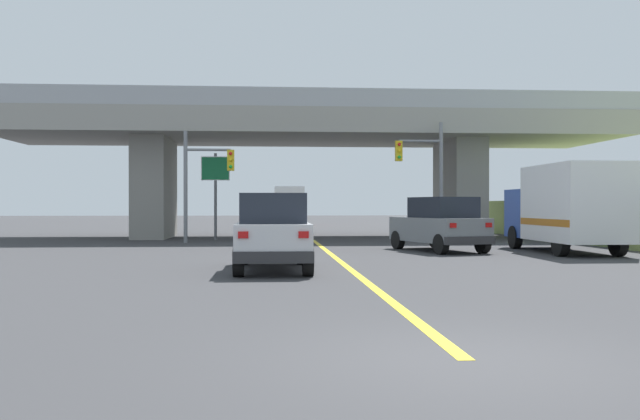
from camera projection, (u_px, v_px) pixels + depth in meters
ground at (309, 237)px, 37.30m from camera, size 160.00×160.00×0.00m
overpass_bridge at (309, 141)px, 37.27m from camera, size 32.20×8.53×7.34m
lane_divider_stripe at (341, 262)px, 21.00m from camera, size 0.20×26.75×0.01m
suv_lead at (273, 232)px, 18.28m from camera, size 1.93×4.49×2.02m
suv_crossing at (440, 224)px, 25.90m from camera, size 3.10×4.79×2.02m
box_truck at (566, 207)px, 25.14m from camera, size 2.33×6.40×3.15m
traffic_signal_nearside at (426, 169)px, 32.91m from camera, size 2.28×0.36×5.65m
traffic_signal_farside at (202, 174)px, 31.90m from camera, size 2.31×0.36×5.13m
highway_sign at (215, 177)px, 34.30m from camera, size 1.40×0.17×4.29m
semi_truck_distant at (289, 206)px, 57.22m from camera, size 2.33×6.83×3.20m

